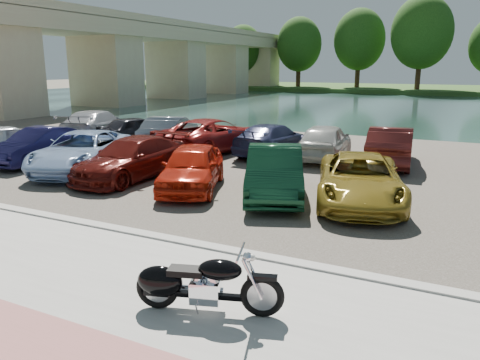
% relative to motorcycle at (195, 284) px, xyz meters
% --- Properties ---
extents(ground, '(200.00, 200.00, 0.00)m').
position_rel_motorcycle_xyz_m(ground, '(-0.62, 0.39, -0.56)').
color(ground, '#595447').
rests_on(ground, ground).
extents(promenade, '(60.00, 6.00, 0.10)m').
position_rel_motorcycle_xyz_m(promenade, '(-0.62, -0.61, -0.51)').
color(promenade, '#9C9A93').
rests_on(promenade, ground).
extents(kerb, '(60.00, 0.30, 0.14)m').
position_rel_motorcycle_xyz_m(kerb, '(-0.62, 2.39, -0.49)').
color(kerb, '#9C9A93').
rests_on(kerb, ground).
extents(parking_lot, '(60.00, 18.00, 0.04)m').
position_rel_motorcycle_xyz_m(parking_lot, '(-0.62, 11.39, -0.54)').
color(parking_lot, '#3C3730').
rests_on(parking_lot, ground).
extents(river, '(120.00, 40.00, 0.00)m').
position_rel_motorcycle_xyz_m(river, '(-0.62, 40.39, -0.56)').
color(river, '#1B312C').
rests_on(river, ground).
extents(far_bank, '(120.00, 24.00, 0.60)m').
position_rel_motorcycle_xyz_m(far_bank, '(-0.62, 72.39, -0.26)').
color(far_bank, '#264418').
rests_on(far_bank, ground).
extents(bridge, '(7.00, 56.00, 8.55)m').
position_rel_motorcycle_xyz_m(bridge, '(-28.62, 41.42, 4.96)').
color(bridge, tan).
rests_on(bridge, ground).
extents(motorcycle, '(2.27, 1.01, 1.05)m').
position_rel_motorcycle_xyz_m(motorcycle, '(0.00, 0.00, 0.00)').
color(motorcycle, black).
rests_on(motorcycle, promenade).
extents(car_1, '(1.72, 4.30, 1.39)m').
position_rel_motorcycle_xyz_m(car_1, '(-11.68, 7.28, 0.17)').
color(car_1, '#141239').
rests_on(car_1, parking_lot).
extents(car_2, '(3.96, 5.70, 1.45)m').
position_rel_motorcycle_xyz_m(car_2, '(-9.06, 6.94, 0.20)').
color(car_2, '#91ADD4').
rests_on(car_2, parking_lot).
extents(car_3, '(2.08, 4.83, 1.39)m').
position_rel_motorcycle_xyz_m(car_3, '(-6.72, 6.81, 0.17)').
color(car_3, '#52100B').
rests_on(car_3, parking_lot).
extents(car_4, '(3.04, 4.45, 1.41)m').
position_rel_motorcycle_xyz_m(car_4, '(-4.09, 6.49, 0.18)').
color(car_4, '#B61F0C').
rests_on(car_4, parking_lot).
extents(car_5, '(3.11, 4.74, 1.48)m').
position_rel_motorcycle_xyz_m(car_5, '(-1.46, 6.85, 0.22)').
color(car_5, '#0E331E').
rests_on(car_5, parking_lot).
extents(car_6, '(3.45, 5.32, 1.36)m').
position_rel_motorcycle_xyz_m(car_6, '(0.95, 7.25, 0.16)').
color(car_6, olive).
rests_on(car_6, parking_lot).
extents(car_7, '(3.80, 5.74, 1.54)m').
position_rel_motorcycle_xyz_m(car_7, '(-14.02, 12.99, 0.25)').
color(car_7, '#999BA2').
rests_on(car_7, parking_lot).
extents(car_8, '(2.51, 4.24, 1.35)m').
position_rel_motorcycle_xyz_m(car_8, '(-11.45, 13.01, 0.15)').
color(car_8, black).
rests_on(car_8, parking_lot).
extents(car_9, '(2.80, 4.83, 1.50)m').
position_rel_motorcycle_xyz_m(car_9, '(-8.97, 12.40, 0.23)').
color(car_9, slate).
rests_on(car_9, parking_lot).
extents(car_10, '(3.11, 5.68, 1.51)m').
position_rel_motorcycle_xyz_m(car_10, '(-6.77, 12.46, 0.23)').
color(car_10, maroon).
rests_on(car_10, parking_lot).
extents(car_11, '(2.21, 4.79, 1.36)m').
position_rel_motorcycle_xyz_m(car_11, '(-4.09, 13.01, 0.16)').
color(car_11, '#282C4E').
rests_on(car_11, parking_lot).
extents(car_12, '(2.19, 4.54, 1.50)m').
position_rel_motorcycle_xyz_m(car_12, '(-1.74, 13.06, 0.23)').
color(car_12, '#B1B1AC').
rests_on(car_12, parking_lot).
extents(car_13, '(2.05, 4.69, 1.50)m').
position_rel_motorcycle_xyz_m(car_13, '(0.87, 13.02, 0.23)').
color(car_13, '#4B1614').
rests_on(car_13, parking_lot).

